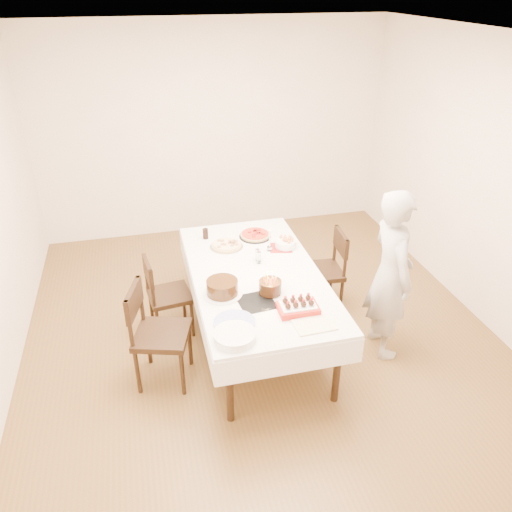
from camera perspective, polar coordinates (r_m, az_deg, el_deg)
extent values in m
plane|color=brown|center=(5.00, 0.57, -8.86)|extent=(5.00, 5.00, 0.00)
cube|color=#F3E1CC|center=(6.61, -4.92, 13.99)|extent=(4.50, 0.04, 2.70)
cube|color=#F3E1CC|center=(2.39, 16.69, -19.21)|extent=(4.50, 0.04, 2.70)
cube|color=#F3E1CC|center=(5.29, 25.21, 7.29)|extent=(0.04, 5.00, 2.70)
plane|color=white|center=(3.94, 0.77, 23.66)|extent=(5.00, 5.00, 0.00)
cube|color=silver|center=(4.71, 0.00, -5.84)|extent=(1.65, 2.36, 0.75)
imported|color=#BAB5B0|center=(4.54, 15.10, -2.11)|extent=(0.40, 0.60, 1.60)
cylinder|color=beige|center=(4.93, -3.39, 1.22)|extent=(0.33, 0.33, 0.04)
cylinder|color=red|center=(5.12, -0.11, 2.42)|extent=(0.33, 0.33, 0.04)
cube|color=#B21E1E|center=(4.92, 2.89, 0.93)|extent=(0.26, 0.26, 0.01)
cylinder|color=white|center=(4.92, 3.39, 1.44)|extent=(0.25, 0.25, 0.07)
cylinder|color=white|center=(4.82, 1.58, 1.90)|extent=(0.06, 0.06, 0.24)
cylinder|color=black|center=(5.10, -5.80, 2.55)|extent=(0.07, 0.07, 0.11)
cylinder|color=#351E0D|center=(4.19, -3.88, -3.63)|extent=(0.45, 0.45, 0.13)
cube|color=black|center=(4.12, 0.03, -5.31)|extent=(0.31, 0.31, 0.01)
cylinder|color=#331D0E|center=(4.18, 1.63, -3.14)|extent=(0.25, 0.25, 0.17)
cube|color=beige|center=(3.89, 6.66, -7.90)|extent=(0.32, 0.22, 0.03)
cylinder|color=white|center=(3.72, -2.47, -9.12)|extent=(0.32, 0.32, 0.06)
cylinder|color=white|center=(3.89, -2.49, -7.57)|extent=(0.43, 0.43, 0.01)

